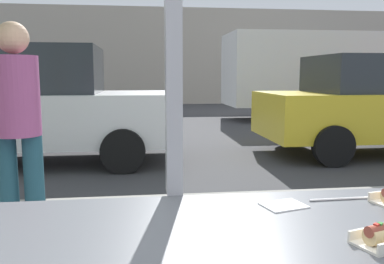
{
  "coord_description": "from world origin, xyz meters",
  "views": [
    {
      "loc": [
        -0.1,
        -1.19,
        1.39
      ],
      "look_at": [
        0.29,
        1.87,
        0.96
      ],
      "focal_mm": 37.81,
      "sensor_mm": 36.0,
      "label": 1
    }
  ],
  "objects_px": {
    "box_truck": "(335,72)",
    "parked_car_yellow": "(378,104)",
    "parked_car_white": "(35,105)",
    "pedestrian": "(18,122)"
  },
  "relations": [
    {
      "from": "parked_car_yellow",
      "to": "box_truck",
      "type": "height_order",
      "value": "box_truck"
    },
    {
      "from": "parked_car_yellow",
      "to": "pedestrian",
      "type": "bearing_deg",
      "value": -143.79
    },
    {
      "from": "parked_car_white",
      "to": "box_truck",
      "type": "relative_size",
      "value": 0.61
    },
    {
      "from": "box_truck",
      "to": "parked_car_yellow",
      "type": "bearing_deg",
      "value": -109.59
    },
    {
      "from": "parked_car_yellow",
      "to": "pedestrian",
      "type": "xyz_separation_m",
      "value": [
        -5.01,
        -3.67,
        0.18
      ]
    },
    {
      "from": "box_truck",
      "to": "parked_car_white",
      "type": "bearing_deg",
      "value": -144.12
    },
    {
      "from": "parked_car_white",
      "to": "parked_car_yellow",
      "type": "xyz_separation_m",
      "value": [
        5.8,
        -0.0,
        -0.04
      ]
    },
    {
      "from": "parked_car_white",
      "to": "parked_car_yellow",
      "type": "bearing_deg",
      "value": -0.0
    },
    {
      "from": "parked_car_yellow",
      "to": "pedestrian",
      "type": "distance_m",
      "value": 6.21
    },
    {
      "from": "parked_car_white",
      "to": "box_truck",
      "type": "distance_m",
      "value": 9.65
    }
  ]
}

